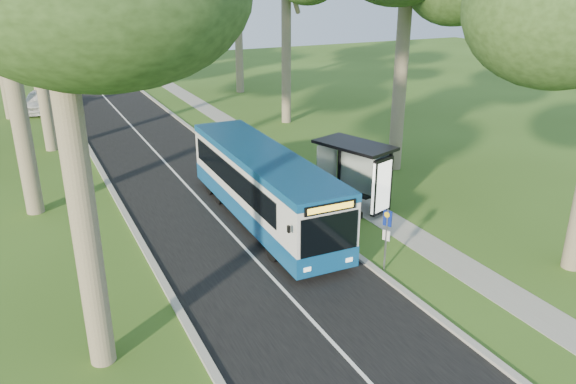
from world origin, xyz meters
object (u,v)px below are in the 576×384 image
Objects in this scene: bus_stop_sign at (387,232)px; bus_shelter at (363,165)px; litter_bin at (331,207)px; car_white at (39,101)px; car_silver at (48,99)px; bus at (263,186)px.

bus_shelter is at bearing 40.54° from bus_stop_sign.
bus_stop_sign is at bearing -97.60° from litter_bin.
bus_shelter is 29.87m from car_white.
litter_bin is 0.23× the size of car_silver.
bus_stop_sign is at bearing -69.10° from bus.
bus is 4.95× the size of bus_stop_sign.
bus_stop_sign is 34.96m from car_silver.
car_silver is (0.76, 1.35, -0.13)m from car_white.
bus_shelter is 30.84m from car_silver.
bus_stop_sign reaches higher than litter_bin.
litter_bin is (2.78, -0.92, -1.10)m from bus.
bus_stop_sign is 33.85m from car_white.
bus_shelter is at bearing -9.58° from bus.
bus is at bearing 161.69° from litter_bin.
bus_shelter is (4.41, -0.83, 0.54)m from bus.
litter_bin is at bearing -53.20° from car_white.
bus_shelter is at bearing -73.73° from car_silver.
bus_shelter is 2.31m from litter_bin.
bus is at bearing 151.65° from bus_shelter.
litter_bin is (0.66, 4.95, -0.98)m from bus_stop_sign.
bus_stop_sign is 0.55× the size of car_silver.
bus_shelter is (2.29, 5.04, 0.65)m from bus_stop_sign.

